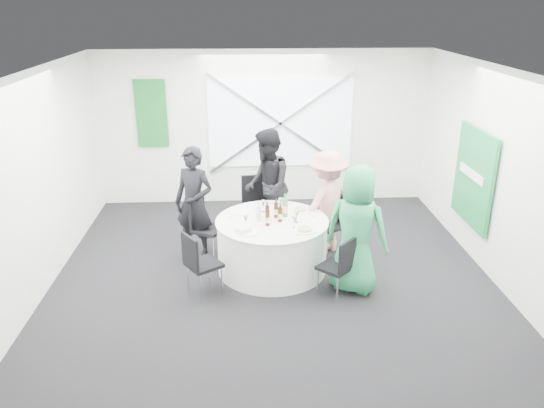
{
  "coord_description": "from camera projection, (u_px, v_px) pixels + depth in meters",
  "views": [
    {
      "loc": [
        -0.36,
        -6.5,
        3.61
      ],
      "look_at": [
        0.0,
        0.2,
        1.0
      ],
      "focal_mm": 35.0,
      "sensor_mm": 36.0,
      "label": 1
    }
  ],
  "objects": [
    {
      "name": "fork_c",
      "position": [
        298.0,
        234.0,
        6.85
      ],
      "size": [
        0.11,
        0.13,
        0.01
      ],
      "primitive_type": "cube",
      "rotation": [
        0.0,
        0.0,
        -0.69
      ],
      "color": "silver",
      "rests_on": "banquet_table"
    },
    {
      "name": "fork_b",
      "position": [
        311.0,
        216.0,
        7.43
      ],
      "size": [
        0.09,
        0.14,
        0.01
      ],
      "primitive_type": "cube",
      "rotation": [
        0.0,
        0.0,
        0.53
      ],
      "color": "silver",
      "rests_on": "banquet_table"
    },
    {
      "name": "wall_front",
      "position": [
        295.0,
        306.0,
        4.07
      ],
      "size": [
        6.0,
        0.0,
        6.0
      ],
      "primitive_type": "plane",
      "rotation": [
        -1.57,
        0.0,
        0.0
      ],
      "color": "silver",
      "rests_on": "floor"
    },
    {
      "name": "napkin",
      "position": [
        244.0,
        230.0,
        6.89
      ],
      "size": [
        0.21,
        0.21,
        0.05
      ],
      "primitive_type": "cube",
      "rotation": [
        0.0,
        0.0,
        0.73
      ],
      "color": "silver",
      "rests_on": "plate_front_left"
    },
    {
      "name": "beer_bottle_d",
      "position": [
        268.0,
        218.0,
        7.08
      ],
      "size": [
        0.06,
        0.06,
        0.27
      ],
      "color": "#3C1C0B",
      "rests_on": "banquet_table"
    },
    {
      "name": "green_water_bottle",
      "position": [
        285.0,
        207.0,
        7.37
      ],
      "size": [
        0.08,
        0.08,
        0.33
      ],
      "color": "green",
      "rests_on": "banquet_table"
    },
    {
      "name": "person_man_back_left",
      "position": [
        194.0,
        203.0,
        7.7
      ],
      "size": [
        0.72,
        0.62,
        1.66
      ],
      "primitive_type": "imported",
      "rotation": [
        0.0,
        0.0,
        -0.45
      ],
      "color": "black",
      "rests_on": "floor"
    },
    {
      "name": "plate_front_right",
      "position": [
        304.0,
        230.0,
        6.95
      ],
      "size": [
        0.29,
        0.29,
        0.04
      ],
      "color": "white",
      "rests_on": "banquet_table"
    },
    {
      "name": "beer_bottle_c",
      "position": [
        280.0,
        215.0,
        7.2
      ],
      "size": [
        0.06,
        0.06,
        0.27
      ],
      "color": "#3C1C0B",
      "rests_on": "banquet_table"
    },
    {
      "name": "wall_right",
      "position": [
        499.0,
        177.0,
        7.02
      ],
      "size": [
        0.0,
        6.0,
        6.0
      ],
      "primitive_type": "plane",
      "rotation": [
        1.57,
        0.0,
        -1.57
      ],
      "color": "silver",
      "rests_on": "floor"
    },
    {
      "name": "window_panel",
      "position": [
        280.0,
        123.0,
        9.6
      ],
      "size": [
        2.6,
        0.03,
        1.6
      ],
      "primitive_type": "cube",
      "color": "white",
      "rests_on": "wall_back"
    },
    {
      "name": "person_man_back",
      "position": [
        267.0,
        186.0,
        8.18
      ],
      "size": [
        0.5,
        0.88,
        1.79
      ],
      "primitive_type": "imported",
      "rotation": [
        0.0,
        0.0,
        -1.55
      ],
      "color": "black",
      "rests_on": "floor"
    },
    {
      "name": "plate_back_right",
      "position": [
        300.0,
        210.0,
        7.59
      ],
      "size": [
        0.25,
        0.25,
        0.04
      ],
      "color": "white",
      "rests_on": "banquet_table"
    },
    {
      "name": "ceiling",
      "position": [
        273.0,
        70.0,
        6.36
      ],
      "size": [
        6.0,
        6.0,
        0.0
      ],
      "primitive_type": "plane",
      "rotation": [
        3.14,
        0.0,
        0.0
      ],
      "color": "white",
      "rests_on": "wall_back"
    },
    {
      "name": "fork_e",
      "position": [
        281.0,
        205.0,
        7.8
      ],
      "size": [
        0.15,
        0.02,
        0.01
      ],
      "primitive_type": "cube",
      "rotation": [
        0.0,
        0.0,
        1.58
      ],
      "color": "silver",
      "rests_on": "banquet_table"
    },
    {
      "name": "beer_bottle_b",
      "position": [
        276.0,
        210.0,
        7.35
      ],
      "size": [
        0.06,
        0.06,
        0.27
      ],
      "color": "#3C1C0B",
      "rests_on": "banquet_table"
    },
    {
      "name": "knife_a",
      "position": [
        250.0,
        235.0,
        6.82
      ],
      "size": [
        0.11,
        0.12,
        0.01
      ],
      "primitive_type": "cube",
      "rotation": [
        0.0,
        0.0,
        -2.44
      ],
      "color": "silver",
      "rests_on": "banquet_table"
    },
    {
      "name": "wine_glass_b",
      "position": [
        281.0,
        201.0,
        7.62
      ],
      "size": [
        0.07,
        0.07,
        0.17
      ],
      "color": "white",
      "rests_on": "banquet_table"
    },
    {
      "name": "fork_a",
      "position": [
        234.0,
        228.0,
        7.03
      ],
      "size": [
        0.11,
        0.12,
        0.01
      ],
      "primitive_type": "cube",
      "rotation": [
        0.0,
        0.0,
        -2.4
      ],
      "color": "silver",
      "rests_on": "banquet_table"
    },
    {
      "name": "green_banner",
      "position": [
        151.0,
        114.0,
        9.4
      ],
      "size": [
        0.55,
        0.04,
        1.2
      ],
      "primitive_type": "cube",
      "color": "#136324",
      "rests_on": "wall_back"
    },
    {
      "name": "beer_bottle_a",
      "position": [
        267.0,
        213.0,
        7.3
      ],
      "size": [
        0.06,
        0.06,
        0.25
      ],
      "color": "#3C1C0B",
      "rests_on": "banquet_table"
    },
    {
      "name": "wine_glass_e",
      "position": [
        297.0,
        214.0,
        7.17
      ],
      "size": [
        0.07,
        0.07,
        0.17
      ],
      "color": "white",
      "rests_on": "banquet_table"
    },
    {
      "name": "plate_back_left",
      "position": [
        241.0,
        212.0,
        7.54
      ],
      "size": [
        0.25,
        0.25,
        0.01
      ],
      "color": "white",
      "rests_on": "banquet_table"
    },
    {
      "name": "knife_c",
      "position": [
        311.0,
        227.0,
        7.06
      ],
      "size": [
        0.12,
        0.12,
        0.01
      ],
      "primitive_type": "cube",
      "rotation": [
        0.0,
        0.0,
        -0.78
      ],
      "color": "silver",
      "rests_on": "banquet_table"
    },
    {
      "name": "wine_glass_d",
      "position": [
        263.0,
        204.0,
        7.53
      ],
      "size": [
        0.07,
        0.07,
        0.17
      ],
      "color": "white",
      "rests_on": "banquet_table"
    },
    {
      "name": "chair_back_right",
      "position": [
        332.0,
        219.0,
        7.89
      ],
      "size": [
        0.57,
        0.57,
        0.92
      ],
      "rotation": [
        0.0,
        0.0,
        -1.06
      ],
      "color": "black",
      "rests_on": "floor"
    },
    {
      "name": "plate_back",
      "position": [
        272.0,
        205.0,
        7.79
      ],
      "size": [
        0.24,
        0.24,
        0.01
      ],
      "color": "white",
      "rests_on": "banquet_table"
    },
    {
      "name": "wine_glass_c",
      "position": [
        295.0,
        219.0,
        6.99
      ],
      "size": [
        0.07,
        0.07,
        0.17
      ],
      "color": "white",
      "rests_on": "banquet_table"
    },
    {
      "name": "chair_front_right",
      "position": [
        340.0,
        264.0,
        6.7
      ],
      "size": [
        0.53,
        0.53,
        0.82
      ],
      "rotation": [
        0.0,
        0.0,
        3.95
      ],
      "color": "black",
      "rests_on": "floor"
    },
    {
      "name": "window_brace_a",
      "position": [
        280.0,
        124.0,
        9.56
      ],
      "size": [
        2.63,
        0.05,
        1.84
      ],
      "primitive_type": "cube",
      "rotation": [
        0.0,
        0.97,
        0.0
      ],
      "color": "silver",
      "rests_on": "window_panel"
    },
    {
      "name": "person_woman_green",
      "position": [
        356.0,
        230.0,
        6.75
      ],
      "size": [
        0.99,
        0.88,
        1.71
      ],
      "primitive_type": "imported",
      "rotation": [
        0.0,
        0.0,
        2.63
      ],
      "color": "#268E56",
      "rests_on": "floor"
    },
    {
      "name": "chair_back",
      "position": [
        256.0,
        201.0,
        8.47
      ],
      "size": [
        0.51,
        0.52,
        0.99
      ],
      "rotation": [
        0.0,
        0.0,
        0.15
      ],
      "color": "black",
      "rests_on": "floor"
    },
    {
      "name": "wine_glass_a",
      "position": [
        246.0,
        218.0,
        7.03
      ],
      "size": [
        0.07,
        0.07,
        0.17
      ],
      "color": "white",
      "rests_on": "banquet_table"
    },
    {
      "name": "wall_left",
      "position": [
        37.0,
        185.0,
        6.72
      ],
      "size": [
        0.0,
        6.0,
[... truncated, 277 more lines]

